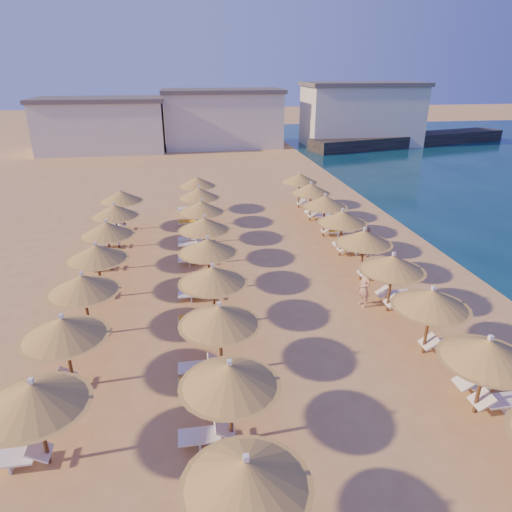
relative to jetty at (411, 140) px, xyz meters
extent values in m
plane|color=tan|center=(-26.30, -42.89, -0.75)|extent=(220.00, 220.00, 0.00)
cube|color=black|center=(0.00, 0.00, 0.00)|extent=(30.03, 11.47, 1.50)
cube|color=beige|center=(-40.59, 1.65, 2.25)|extent=(15.00, 8.00, 6.00)
cube|color=#59514C|center=(-40.59, 1.65, 5.50)|extent=(15.60, 8.48, 0.50)
cube|color=beige|center=(-25.33, 3.42, 2.65)|extent=(15.00, 8.00, 6.80)
cube|color=#59514C|center=(-25.33, 3.42, 6.30)|extent=(15.60, 8.48, 0.50)
cube|color=beige|center=(-6.80, 1.58, 3.05)|extent=(15.00, 8.00, 7.60)
cube|color=#59514C|center=(-6.80, 1.58, 7.10)|extent=(15.60, 8.48, 0.50)
cylinder|color=brown|center=(-22.32, -49.36, 0.35)|extent=(0.12, 0.12, 2.20)
cone|color=#9E6B2D|center=(-22.32, -49.36, 1.54)|extent=(2.62, 2.62, 0.68)
cone|color=#9E6B2D|center=(-22.32, -49.36, 1.26)|extent=(2.83, 2.83, 0.12)
cube|color=white|center=(-22.32, -49.36, 1.95)|extent=(0.12, 0.12, 0.14)
cylinder|color=brown|center=(-22.32, -46.13, 0.35)|extent=(0.12, 0.12, 2.20)
cone|color=#9E6B2D|center=(-22.32, -46.13, 1.54)|extent=(2.62, 2.62, 0.68)
cone|color=#9E6B2D|center=(-22.32, -46.13, 1.26)|extent=(2.83, 2.83, 0.12)
cube|color=white|center=(-22.32, -46.13, 1.95)|extent=(0.12, 0.12, 0.14)
cylinder|color=brown|center=(-22.32, -42.89, 0.35)|extent=(0.12, 0.12, 2.20)
cone|color=#9E6B2D|center=(-22.32, -42.89, 1.54)|extent=(2.62, 2.62, 0.68)
cone|color=#9E6B2D|center=(-22.32, -42.89, 1.26)|extent=(2.83, 2.83, 0.12)
cube|color=white|center=(-22.32, -42.89, 1.95)|extent=(0.12, 0.12, 0.14)
cylinder|color=brown|center=(-22.32, -39.66, 0.35)|extent=(0.12, 0.12, 2.20)
cone|color=#9E6B2D|center=(-22.32, -39.66, 1.54)|extent=(2.62, 2.62, 0.68)
cone|color=#9E6B2D|center=(-22.32, -39.66, 1.26)|extent=(2.83, 2.83, 0.12)
cube|color=white|center=(-22.32, -39.66, 1.95)|extent=(0.12, 0.12, 0.14)
cylinder|color=brown|center=(-22.32, -36.43, 0.35)|extent=(0.12, 0.12, 2.20)
cone|color=#9E6B2D|center=(-22.32, -36.43, 1.54)|extent=(2.62, 2.62, 0.68)
cone|color=#9E6B2D|center=(-22.32, -36.43, 1.26)|extent=(2.83, 2.83, 0.12)
cube|color=white|center=(-22.32, -36.43, 1.95)|extent=(0.12, 0.12, 0.14)
cylinder|color=brown|center=(-22.32, -33.20, 0.35)|extent=(0.12, 0.12, 2.20)
cone|color=#9E6B2D|center=(-22.32, -33.20, 1.54)|extent=(2.62, 2.62, 0.68)
cone|color=#9E6B2D|center=(-22.32, -33.20, 1.26)|extent=(2.83, 2.83, 0.12)
cube|color=white|center=(-22.32, -33.20, 1.95)|extent=(0.12, 0.12, 0.14)
cylinder|color=brown|center=(-22.32, -29.97, 0.35)|extent=(0.12, 0.12, 2.20)
cone|color=#9E6B2D|center=(-22.32, -29.97, 1.54)|extent=(2.62, 2.62, 0.68)
cone|color=#9E6B2D|center=(-22.32, -29.97, 1.26)|extent=(2.83, 2.83, 0.12)
cube|color=white|center=(-22.32, -29.97, 1.95)|extent=(0.12, 0.12, 0.14)
cylinder|color=brown|center=(-22.32, -26.73, 0.35)|extent=(0.12, 0.12, 2.20)
cone|color=#9E6B2D|center=(-22.32, -26.73, 1.54)|extent=(2.62, 2.62, 0.68)
cone|color=#9E6B2D|center=(-22.32, -26.73, 1.26)|extent=(2.83, 2.83, 0.12)
cube|color=white|center=(-22.32, -26.73, 1.95)|extent=(0.12, 0.12, 0.14)
cone|color=#9E6B2D|center=(-29.91, -52.59, 1.54)|extent=(2.62, 2.62, 0.68)
cone|color=#9E6B2D|center=(-29.91, -52.59, 1.26)|extent=(2.83, 2.83, 0.12)
cube|color=white|center=(-29.91, -52.59, 1.95)|extent=(0.12, 0.12, 0.14)
cylinder|color=brown|center=(-29.91, -49.36, 0.35)|extent=(0.12, 0.12, 2.20)
cone|color=#9E6B2D|center=(-29.91, -49.36, 1.54)|extent=(2.62, 2.62, 0.68)
cone|color=#9E6B2D|center=(-29.91, -49.36, 1.26)|extent=(2.83, 2.83, 0.12)
cube|color=white|center=(-29.91, -49.36, 1.95)|extent=(0.12, 0.12, 0.14)
cylinder|color=brown|center=(-29.91, -46.13, 0.35)|extent=(0.12, 0.12, 2.20)
cone|color=#9E6B2D|center=(-29.91, -46.13, 1.54)|extent=(2.62, 2.62, 0.68)
cone|color=#9E6B2D|center=(-29.91, -46.13, 1.26)|extent=(2.83, 2.83, 0.12)
cube|color=white|center=(-29.91, -46.13, 1.95)|extent=(0.12, 0.12, 0.14)
cylinder|color=brown|center=(-29.91, -42.89, 0.35)|extent=(0.12, 0.12, 2.20)
cone|color=#9E6B2D|center=(-29.91, -42.89, 1.54)|extent=(2.62, 2.62, 0.68)
cone|color=#9E6B2D|center=(-29.91, -42.89, 1.26)|extent=(2.83, 2.83, 0.12)
cube|color=white|center=(-29.91, -42.89, 1.95)|extent=(0.12, 0.12, 0.14)
cylinder|color=brown|center=(-29.91, -39.66, 0.35)|extent=(0.12, 0.12, 2.20)
cone|color=#9E6B2D|center=(-29.91, -39.66, 1.54)|extent=(2.62, 2.62, 0.68)
cone|color=#9E6B2D|center=(-29.91, -39.66, 1.26)|extent=(2.83, 2.83, 0.12)
cube|color=white|center=(-29.91, -39.66, 1.95)|extent=(0.12, 0.12, 0.14)
cylinder|color=brown|center=(-29.91, -36.43, 0.35)|extent=(0.12, 0.12, 2.20)
cone|color=#9E6B2D|center=(-29.91, -36.43, 1.54)|extent=(2.62, 2.62, 0.68)
cone|color=#9E6B2D|center=(-29.91, -36.43, 1.26)|extent=(2.83, 2.83, 0.12)
cube|color=white|center=(-29.91, -36.43, 1.95)|extent=(0.12, 0.12, 0.14)
cylinder|color=brown|center=(-29.91, -33.20, 0.35)|extent=(0.12, 0.12, 2.20)
cone|color=#9E6B2D|center=(-29.91, -33.20, 1.54)|extent=(2.62, 2.62, 0.68)
cone|color=#9E6B2D|center=(-29.91, -33.20, 1.26)|extent=(2.83, 2.83, 0.12)
cube|color=white|center=(-29.91, -33.20, 1.95)|extent=(0.12, 0.12, 0.14)
cylinder|color=brown|center=(-29.91, -29.97, 0.35)|extent=(0.12, 0.12, 2.20)
cone|color=#9E6B2D|center=(-29.91, -29.97, 1.54)|extent=(2.62, 2.62, 0.68)
cone|color=#9E6B2D|center=(-29.91, -29.97, 1.26)|extent=(2.83, 2.83, 0.12)
cube|color=white|center=(-29.91, -29.97, 1.95)|extent=(0.12, 0.12, 0.14)
cylinder|color=brown|center=(-29.91, -26.73, 0.35)|extent=(0.12, 0.12, 2.20)
cone|color=#9E6B2D|center=(-29.91, -26.73, 1.54)|extent=(2.62, 2.62, 0.68)
cone|color=#9E6B2D|center=(-29.91, -26.73, 1.26)|extent=(2.83, 2.83, 0.12)
cube|color=white|center=(-29.91, -26.73, 1.95)|extent=(0.12, 0.12, 0.14)
cylinder|color=brown|center=(-34.88, -49.36, 0.35)|extent=(0.12, 0.12, 2.20)
cone|color=#9E6B2D|center=(-34.88, -49.36, 1.54)|extent=(2.62, 2.62, 0.68)
cone|color=#9E6B2D|center=(-34.88, -49.36, 1.26)|extent=(2.83, 2.83, 0.12)
cube|color=white|center=(-34.88, -49.36, 1.95)|extent=(0.12, 0.12, 0.14)
cylinder|color=brown|center=(-34.88, -46.13, 0.35)|extent=(0.12, 0.12, 2.20)
cone|color=#9E6B2D|center=(-34.88, -46.13, 1.54)|extent=(2.62, 2.62, 0.68)
cone|color=#9E6B2D|center=(-34.88, -46.13, 1.26)|extent=(2.83, 2.83, 0.12)
cube|color=white|center=(-34.88, -46.13, 1.95)|extent=(0.12, 0.12, 0.14)
cylinder|color=brown|center=(-34.88, -42.89, 0.35)|extent=(0.12, 0.12, 2.20)
cone|color=#9E6B2D|center=(-34.88, -42.89, 1.54)|extent=(2.62, 2.62, 0.68)
cone|color=#9E6B2D|center=(-34.88, -42.89, 1.26)|extent=(2.83, 2.83, 0.12)
cube|color=white|center=(-34.88, -42.89, 1.95)|extent=(0.12, 0.12, 0.14)
cylinder|color=brown|center=(-34.88, -39.66, 0.35)|extent=(0.12, 0.12, 2.20)
cone|color=#9E6B2D|center=(-34.88, -39.66, 1.54)|extent=(2.62, 2.62, 0.68)
cone|color=#9E6B2D|center=(-34.88, -39.66, 1.26)|extent=(2.83, 2.83, 0.12)
cube|color=white|center=(-34.88, -39.66, 1.95)|extent=(0.12, 0.12, 0.14)
cylinder|color=brown|center=(-34.88, -36.43, 0.35)|extent=(0.12, 0.12, 2.20)
cone|color=#9E6B2D|center=(-34.88, -36.43, 1.54)|extent=(2.62, 2.62, 0.68)
cone|color=#9E6B2D|center=(-34.88, -36.43, 1.26)|extent=(2.83, 2.83, 0.12)
cube|color=white|center=(-34.88, -36.43, 1.95)|extent=(0.12, 0.12, 0.14)
cylinder|color=brown|center=(-34.88, -33.20, 0.35)|extent=(0.12, 0.12, 2.20)
cone|color=#9E6B2D|center=(-34.88, -33.20, 1.54)|extent=(2.62, 2.62, 0.68)
cone|color=#9E6B2D|center=(-34.88, -33.20, 1.26)|extent=(2.83, 2.83, 0.12)
cube|color=white|center=(-34.88, -33.20, 1.95)|extent=(0.12, 0.12, 0.14)
cylinder|color=brown|center=(-34.88, -29.97, 0.35)|extent=(0.12, 0.12, 2.20)
cone|color=#9E6B2D|center=(-34.88, -29.97, 1.54)|extent=(2.62, 2.62, 0.68)
cone|color=#9E6B2D|center=(-34.88, -29.97, 1.26)|extent=(2.83, 2.83, 0.12)
cube|color=white|center=(-34.88, -29.97, 1.95)|extent=(0.12, 0.12, 0.14)
cube|color=white|center=(-21.42, -49.36, -0.43)|extent=(1.20, 0.65, 0.06)
cube|color=white|center=(-21.42, -49.36, -0.59)|extent=(0.06, 0.59, 0.32)
cube|color=white|center=(-22.14, -49.36, -0.29)|extent=(0.58, 0.65, 0.40)
cube|color=white|center=(-21.42, -48.46, -0.43)|extent=(1.20, 0.65, 0.06)
cube|color=white|center=(-21.42, -48.46, -0.59)|extent=(0.06, 0.59, 0.32)
cube|color=white|center=(-22.14, -48.46, -0.29)|extent=(0.58, 0.65, 0.40)
cube|color=white|center=(-30.81, -49.36, -0.43)|extent=(1.20, 0.65, 0.06)
cube|color=white|center=(-30.81, -49.36, -0.59)|extent=(0.06, 0.59, 0.32)
cube|color=white|center=(-30.09, -49.36, -0.29)|extent=(0.58, 0.65, 0.40)
cube|color=white|center=(-21.42, -46.13, -0.43)|extent=(1.20, 0.65, 0.06)
cube|color=white|center=(-21.42, -46.13, -0.59)|extent=(0.06, 0.59, 0.32)
cube|color=white|center=(-22.14, -46.13, -0.29)|extent=(0.58, 0.65, 0.40)
cube|color=white|center=(-30.81, -46.13, -0.43)|extent=(1.20, 0.65, 0.06)
cube|color=white|center=(-30.81, -46.13, -0.59)|extent=(0.06, 0.59, 0.32)
cube|color=white|center=(-30.09, -46.13, -0.29)|extent=(0.58, 0.65, 0.40)
cube|color=white|center=(-30.81, -47.03, -0.43)|extent=(1.20, 0.65, 0.06)
cube|color=white|center=(-30.81, -47.03, -0.59)|extent=(0.06, 0.59, 0.32)
cube|color=white|center=(-30.09, -47.03, -0.29)|extent=(0.58, 0.65, 0.40)
cube|color=yellow|center=(-30.81, -47.03, -0.38)|extent=(1.15, 0.60, 0.05)
cube|color=white|center=(-21.42, -42.89, -0.43)|extent=(1.20, 0.65, 0.06)
cube|color=white|center=(-21.42, -42.89, -0.59)|extent=(0.06, 0.59, 0.32)
cube|color=white|center=(-22.14, -42.89, -0.29)|extent=(0.58, 0.65, 0.40)
cube|color=yellow|center=(-21.42, -42.89, -0.38)|extent=(1.15, 0.60, 0.05)
cube|color=white|center=(-21.42, -41.99, -0.43)|extent=(1.20, 0.65, 0.06)
cube|color=white|center=(-21.42, -41.99, -0.59)|extent=(0.06, 0.59, 0.32)
cube|color=white|center=(-22.14, -41.99, -0.29)|extent=(0.58, 0.65, 0.40)
cube|color=white|center=(-30.81, -42.89, -0.43)|extent=(1.20, 0.65, 0.06)
cube|color=white|center=(-30.81, -42.89, -0.59)|extent=(0.06, 0.59, 0.32)
cube|color=white|center=(-30.09, -42.89, -0.29)|extent=(0.58, 0.65, 0.40)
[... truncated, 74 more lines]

